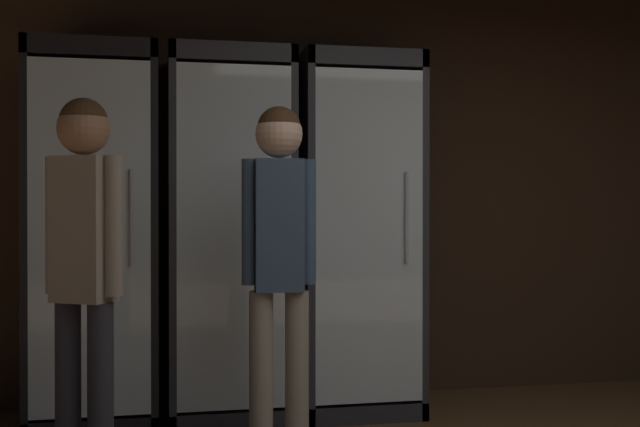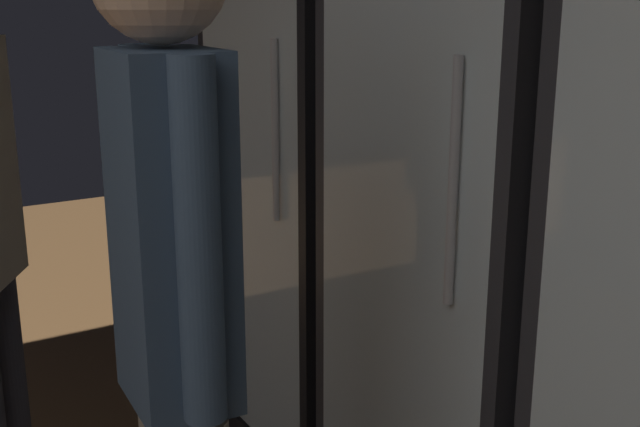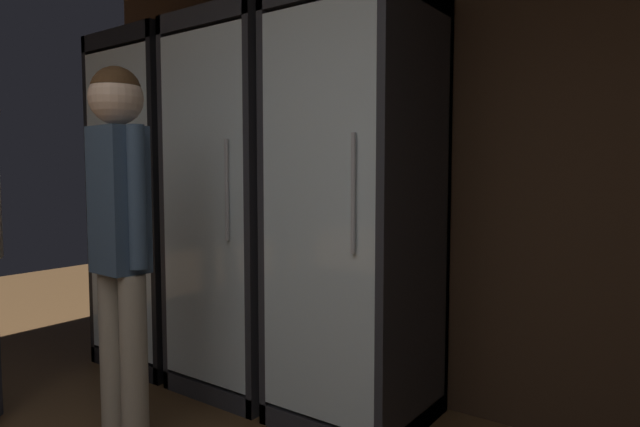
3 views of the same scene
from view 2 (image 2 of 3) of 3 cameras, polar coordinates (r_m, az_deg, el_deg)
cooler_far_left at (r=2.58m, az=2.51°, el=4.49°), size 0.69×0.70×2.07m
cooler_left at (r=2.03m, az=14.19°, el=0.89°), size 0.69×0.70×2.07m
shopper_near at (r=1.38m, az=-10.39°, el=-4.95°), size 0.34×0.22×1.66m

